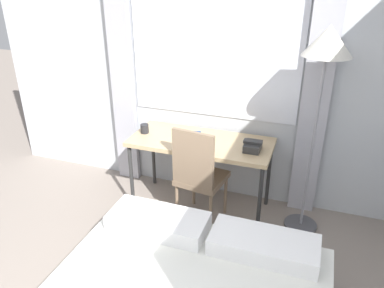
{
  "coord_description": "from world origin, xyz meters",
  "views": [
    {
      "loc": [
        0.92,
        -0.49,
        2.17
      ],
      "look_at": [
        0.02,
        2.09,
        0.87
      ],
      "focal_mm": 35.0,
      "sensor_mm": 36.0,
      "label": 1
    }
  ],
  "objects_px": {
    "desk": "(201,146)",
    "mug": "(145,129)",
    "desk_chair": "(198,173)",
    "book": "(187,136)",
    "standing_lamp": "(326,60)",
    "telephone": "(253,146)"
  },
  "relations": [
    {
      "from": "desk",
      "to": "mug",
      "type": "bearing_deg",
      "value": -178.2
    },
    {
      "from": "mug",
      "to": "telephone",
      "type": "bearing_deg",
      "value": -1.29
    },
    {
      "from": "desk_chair",
      "to": "telephone",
      "type": "xyz_separation_m",
      "value": [
        0.43,
        0.21,
        0.23
      ]
    },
    {
      "from": "desk",
      "to": "mug",
      "type": "xyz_separation_m",
      "value": [
        -0.56,
        -0.02,
        0.1
      ]
    },
    {
      "from": "desk",
      "to": "desk_chair",
      "type": "bearing_deg",
      "value": -76.79
    },
    {
      "from": "desk",
      "to": "mug",
      "type": "distance_m",
      "value": 0.57
    },
    {
      "from": "desk",
      "to": "desk_chair",
      "type": "distance_m",
      "value": 0.29
    },
    {
      "from": "desk_chair",
      "to": "book",
      "type": "xyz_separation_m",
      "value": [
        -0.2,
        0.28,
        0.21
      ]
    },
    {
      "from": "desk",
      "to": "book",
      "type": "bearing_deg",
      "value": 168.96
    },
    {
      "from": "desk",
      "to": "desk_chair",
      "type": "height_order",
      "value": "desk_chair"
    },
    {
      "from": "book",
      "to": "mug",
      "type": "xyz_separation_m",
      "value": [
        -0.42,
        -0.05,
        0.03
      ]
    },
    {
      "from": "standing_lamp",
      "to": "telephone",
      "type": "relative_size",
      "value": 9.47
    },
    {
      "from": "telephone",
      "to": "mug",
      "type": "bearing_deg",
      "value": 178.71
    },
    {
      "from": "desk",
      "to": "standing_lamp",
      "type": "distance_m",
      "value": 1.31
    },
    {
      "from": "desk_chair",
      "to": "standing_lamp",
      "type": "relative_size",
      "value": 0.53
    },
    {
      "from": "telephone",
      "to": "desk_chair",
      "type": "bearing_deg",
      "value": -153.71
    },
    {
      "from": "book",
      "to": "desk_chair",
      "type": "bearing_deg",
      "value": -54.04
    },
    {
      "from": "mug",
      "to": "standing_lamp",
      "type": "bearing_deg",
      "value": 0.52
    },
    {
      "from": "standing_lamp",
      "to": "telephone",
      "type": "distance_m",
      "value": 0.92
    },
    {
      "from": "desk",
      "to": "telephone",
      "type": "height_order",
      "value": "telephone"
    },
    {
      "from": "desk",
      "to": "desk_chair",
      "type": "xyz_separation_m",
      "value": [
        0.06,
        -0.25,
        -0.14
      ]
    },
    {
      "from": "desk_chair",
      "to": "mug",
      "type": "height_order",
      "value": "desk_chair"
    }
  ]
}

